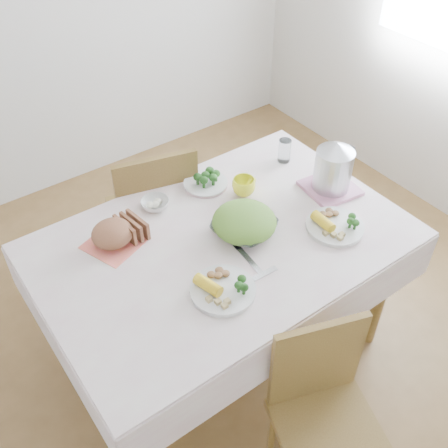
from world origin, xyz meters
TOP-DOWN VIEW (x-y plane):
  - floor at (0.00, 0.00)m, footprint 3.60×3.60m
  - dining_table at (0.00, 0.00)m, footprint 1.40×0.90m
  - tablecloth at (0.00, 0.00)m, footprint 1.50×1.00m
  - chair_near at (-0.06, -0.75)m, footprint 0.47×0.47m
  - chair_far at (0.01, 0.65)m, footprint 0.50×0.50m
  - salad_bowl at (0.09, -0.02)m, footprint 0.31×0.31m
  - dinner_plate_left at (-0.17, -0.23)m, footprint 0.27×0.27m
  - dinner_plate_right at (0.42, -0.22)m, footprint 0.32×0.32m
  - broccoli_plate at (0.15, 0.34)m, footprint 0.25×0.25m
  - napkin at (-0.37, 0.24)m, footprint 0.26×0.26m
  - bread_loaf at (-0.37, 0.24)m, footprint 0.21×0.20m
  - fruit_bowl at (-0.12, 0.34)m, footprint 0.14×0.14m
  - yellow_mug at (0.25, 0.19)m, footprint 0.12×0.12m
  - glass_tumbler at (0.57, 0.28)m, footprint 0.08×0.08m
  - pink_tray at (0.59, -0.02)m, footprint 0.25×0.25m
  - electric_kettle at (0.59, -0.02)m, footprint 0.22×0.22m
  - fork_right at (0.01, -0.16)m, footprint 0.04×0.20m
  - knife at (-0.03, -0.25)m, footprint 0.20×0.03m

SIDE VIEW (x-z plane):
  - floor at x=0.00m, z-range 0.00..0.00m
  - dining_table at x=0.00m, z-range 0.00..0.75m
  - chair_far at x=0.01m, z-range 0.01..0.92m
  - chair_near at x=-0.06m, z-range 0.05..0.88m
  - tablecloth at x=0.00m, z-range 0.75..0.76m
  - napkin at x=-0.37m, z-range 0.76..0.77m
  - fork_right at x=0.01m, z-range 0.76..0.77m
  - knife at x=-0.03m, z-range 0.76..0.77m
  - pink_tray at x=0.59m, z-range 0.76..0.78m
  - broccoli_plate at x=0.15m, z-range 0.76..0.78m
  - dinner_plate_left at x=-0.17m, z-range 0.76..0.78m
  - dinner_plate_right at x=0.42m, z-range 0.76..0.78m
  - fruit_bowl at x=-0.12m, z-range 0.76..0.80m
  - salad_bowl at x=0.09m, z-range 0.76..0.82m
  - yellow_mug at x=0.25m, z-range 0.76..0.84m
  - bread_loaf at x=-0.37m, z-range 0.77..0.87m
  - glass_tumbler at x=0.57m, z-range 0.77..0.89m
  - electric_kettle at x=0.59m, z-range 0.76..1.00m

